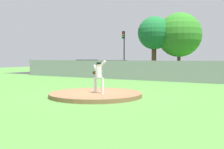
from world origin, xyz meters
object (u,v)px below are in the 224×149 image
at_px(traffic_cone_orange, 162,76).
at_px(traffic_light_near, 124,45).
at_px(baseball, 102,94).
at_px(pitcher_youth, 99,74).
at_px(parked_car_teal, 115,68).
at_px(parked_car_slate, 87,67).

distance_m(traffic_cone_orange, traffic_light_near, 10.33).
distance_m(baseball, traffic_light_near, 21.61).
bearing_deg(traffic_cone_orange, pitcher_youth, -83.07).
bearing_deg(traffic_light_near, pitcher_youth, -64.41).
relative_size(parked_car_teal, traffic_light_near, 0.79).
bearing_deg(traffic_cone_orange, parked_car_teal, 162.76).
bearing_deg(traffic_light_near, baseball, -63.73).
height_order(baseball, parked_car_teal, parked_car_teal).
xyz_separation_m(pitcher_youth, traffic_light_near, (-8.93, 18.64, 2.44)).
bearing_deg(traffic_light_near, parked_car_teal, -72.18).
relative_size(pitcher_youth, traffic_light_near, 0.30).
height_order(parked_car_teal, traffic_light_near, traffic_light_near).
bearing_deg(traffic_light_near, parked_car_slate, -122.96).
relative_size(pitcher_youth, parked_car_slate, 0.38).
bearing_deg(traffic_cone_orange, traffic_light_near, 139.42).
bearing_deg(baseball, traffic_cone_orange, 98.96).
height_order(parked_car_slate, traffic_light_near, traffic_light_near).
distance_m(parked_car_slate, traffic_light_near, 5.58).
relative_size(parked_car_slate, parked_car_teal, 1.01).
xyz_separation_m(pitcher_youth, baseball, (0.52, -0.50, -0.89)).
relative_size(parked_car_slate, traffic_cone_orange, 7.63).
distance_m(pitcher_youth, traffic_light_near, 20.81).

